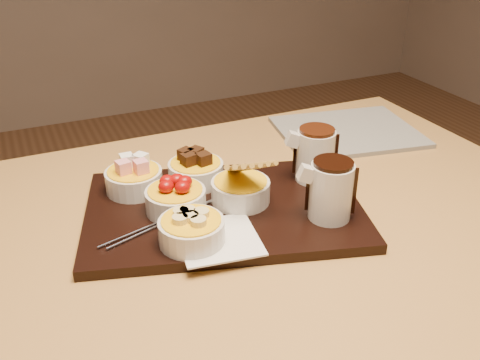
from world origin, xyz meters
name	(u,v)px	position (x,y,z in m)	size (l,w,h in m)	color
dining_table	(236,266)	(0.00, 0.00, 0.65)	(1.20, 0.80, 0.75)	#B18341
serving_board	(224,210)	(-0.01, 0.02, 0.76)	(0.46, 0.30, 0.02)	black
napkin	(218,239)	(-0.06, -0.07, 0.77)	(0.12, 0.12, 0.00)	white
bowl_marshmallows	(134,181)	(-0.14, 0.13, 0.79)	(0.10, 0.10, 0.04)	beige
bowl_cake	(196,173)	(-0.03, 0.12, 0.79)	(0.10, 0.10, 0.04)	beige
bowl_strawberries	(176,201)	(-0.09, 0.04, 0.79)	(0.10, 0.10, 0.04)	beige
bowl_biscotti	(241,191)	(0.02, 0.02, 0.79)	(0.10, 0.10, 0.04)	beige
bowl_bananas	(192,232)	(-0.10, -0.06, 0.79)	(0.10, 0.10, 0.04)	beige
pitcher_dark_chocolate	(331,191)	(0.13, -0.08, 0.82)	(0.07, 0.07, 0.09)	silver
pitcher_milk_chocolate	(315,156)	(0.18, 0.04, 0.82)	(0.07, 0.07, 0.09)	silver
fondue_skewers	(171,217)	(-0.11, 0.02, 0.77)	(0.26, 0.03, 0.01)	silver
newspaper	(348,132)	(0.38, 0.22, 0.76)	(0.30, 0.24, 0.01)	beige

